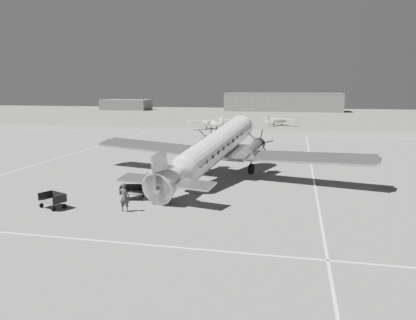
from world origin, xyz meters
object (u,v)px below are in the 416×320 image
Objects in this scene: light_plane_left at (212,124)px; ramp_agent at (147,182)px; ground_crew at (124,197)px; baggage_cart_near at (133,192)px; shed_secondary at (126,105)px; baggage_cart_far at (53,201)px; dc3_airliner at (213,151)px; passenger at (160,179)px; light_plane_right at (277,121)px; hangar_main at (283,102)px.

light_plane_left reaches higher than ramp_agent.
baggage_cart_near is at bearing -76.99° from ground_crew.
ground_crew reaches higher than baggage_cart_near.
baggage_cart_far is (48.52, -123.92, -1.46)m from shed_secondary.
ground_crew is at bearing -96.64° from dc3_airliner.
light_plane_left is 52.03m from ramp_agent.
ramp_agent is 1.96m from passenger.
shed_secondary reaches higher than light_plane_right.
baggage_cart_near is at bearing -123.69° from light_plane_left.
ground_crew reaches higher than light_plane_right.
dc3_airliner is at bearing -117.13° from light_plane_left.
ground_crew is at bearing -62.19° from light_plane_right.
baggage_cart_near is at bearing -66.20° from shed_secondary.
baggage_cart_near is 2.03m from ramp_agent.
shed_secondary is at bearing 32.35° from passenger.
baggage_cart_near is (-6.85, -125.51, -2.76)m from hangar_main.
ground_crew reaches higher than passenger.
light_plane_left is 57.03m from ground_crew.
light_plane_left reaches higher than light_plane_right.
hangar_main reaches higher than light_plane_right.
baggage_cart_far is 7.39m from ramp_agent.
dc3_airliner is at bearing -91.09° from hangar_main.
hangar_main is at bearing 124.66° from light_plane_right.
ramp_agent is at bearing 63.06° from baggage_cart_near.
light_plane_left is at bearing -84.16° from ground_crew.
light_plane_right is at bearing 99.77° from dc3_airliner.
shed_secondary is 8.82× the size of ground_crew.
light_plane_left is at bearing -54.24° from shed_secondary.
shed_secondary is 131.72m from baggage_cart_near.
dc3_airliner reaches higher than light_plane_left.
dc3_airliner is at bearing -59.43° from light_plane_right.
ramp_agent reaches higher than baggage_cart_far.
hangar_main is at bearing 108.54° from baggage_cart_far.
baggage_cart_near is 0.95× the size of ground_crew.
hangar_main is 1.47× the size of dc3_airliner.
baggage_cart_far is at bearing -66.53° from light_plane_right.
dc3_airliner is 5.86m from passenger.
baggage_cart_far is (0.39, -57.09, -0.53)m from light_plane_left.
dc3_airliner reaches higher than shed_secondary.
ramp_agent is at bearing -62.88° from light_plane_right.
light_plane_right reaches higher than passenger.
dc3_airliner reaches higher than baggage_cart_near.
ground_crew is at bearing -92.74° from hangar_main.
ramp_agent reaches higher than baggage_cart_near.
shed_secondary reaches higher than ramp_agent.
light_plane_right is 5.08× the size of ramp_agent.
dc3_airliner is 3.17× the size of light_plane_right.
ramp_agent is (5.08, 5.36, 0.35)m from baggage_cart_far.
hangar_main is 2.33× the size of shed_secondary.
light_plane_left is at bearing -99.39° from hangar_main.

